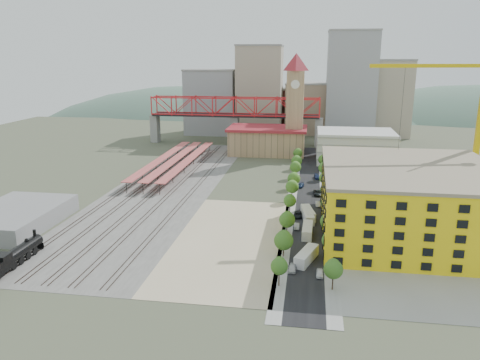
# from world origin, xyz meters

# --- Properties ---
(ground) EXTENTS (400.00, 400.00, 0.00)m
(ground) POSITION_xyz_m (0.00, 0.00, 0.00)
(ground) COLOR #474C38
(ground) RESTS_ON ground
(ballast_strip) EXTENTS (36.00, 165.00, 0.06)m
(ballast_strip) POSITION_xyz_m (-36.00, 17.50, 0.03)
(ballast_strip) COLOR #605E59
(ballast_strip) RESTS_ON ground
(dirt_lot) EXTENTS (28.00, 67.00, 0.06)m
(dirt_lot) POSITION_xyz_m (-4.00, -31.50, 0.03)
(dirt_lot) COLOR tan
(dirt_lot) RESTS_ON ground
(street_asphalt) EXTENTS (12.00, 170.00, 0.06)m
(street_asphalt) POSITION_xyz_m (16.00, 15.00, 0.03)
(street_asphalt) COLOR black
(street_asphalt) RESTS_ON ground
(sidewalk_west) EXTENTS (3.00, 170.00, 0.04)m
(sidewalk_west) POSITION_xyz_m (10.50, 15.00, 0.02)
(sidewalk_west) COLOR gray
(sidewalk_west) RESTS_ON ground
(sidewalk_east) EXTENTS (3.00, 170.00, 0.04)m
(sidewalk_east) POSITION_xyz_m (21.50, 15.00, 0.02)
(sidewalk_east) COLOR gray
(sidewalk_east) RESTS_ON ground
(construction_pad) EXTENTS (50.00, 90.00, 0.06)m
(construction_pad) POSITION_xyz_m (45.00, -20.00, 0.03)
(construction_pad) COLOR gray
(construction_pad) RESTS_ON ground
(rail_tracks) EXTENTS (26.56, 160.00, 0.18)m
(rail_tracks) POSITION_xyz_m (-37.80, 17.50, 0.15)
(rail_tracks) COLOR #382B23
(rail_tracks) RESTS_ON ground
(platform_canopies) EXTENTS (16.00, 80.00, 4.12)m
(platform_canopies) POSITION_xyz_m (-41.00, 45.00, 3.99)
(platform_canopies) COLOR #DB6354
(platform_canopies) RESTS_ON ground
(station_hall) EXTENTS (38.00, 24.00, 13.10)m
(station_hall) POSITION_xyz_m (-5.00, 82.00, 6.67)
(station_hall) COLOR tan
(station_hall) RESTS_ON ground
(clock_tower) EXTENTS (12.00, 12.00, 52.00)m
(clock_tower) POSITION_xyz_m (8.00, 79.99, 28.70)
(clock_tower) COLOR tan
(clock_tower) RESTS_ON ground
(parking_garage) EXTENTS (34.00, 26.00, 14.00)m
(parking_garage) POSITION_xyz_m (36.00, 70.00, 7.00)
(parking_garage) COLOR silver
(parking_garage) RESTS_ON ground
(truss_bridge) EXTENTS (94.00, 9.60, 25.60)m
(truss_bridge) POSITION_xyz_m (-25.00, 105.00, 18.86)
(truss_bridge) COLOR gray
(truss_bridge) RESTS_ON ground
(construction_building) EXTENTS (44.60, 50.60, 18.80)m
(construction_building) POSITION_xyz_m (42.00, -20.00, 9.41)
(construction_building) COLOR yellow
(construction_building) RESTS_ON ground
(warehouse) EXTENTS (22.00, 32.00, 5.00)m
(warehouse) POSITION_xyz_m (-66.00, -30.00, 2.50)
(warehouse) COLOR gray
(warehouse) RESTS_ON ground
(street_trees) EXTENTS (15.40, 124.40, 8.00)m
(street_trees) POSITION_xyz_m (16.00, 5.00, 0.00)
(street_trees) COLOR #2E681F
(street_trees) RESTS_ON ground
(skyline) EXTENTS (133.00, 46.00, 60.00)m
(skyline) POSITION_xyz_m (7.47, 142.31, 22.81)
(skyline) COLOR #9EA0A3
(skyline) RESTS_ON ground
(distant_hills) EXTENTS (647.00, 264.00, 227.00)m
(distant_hills) POSITION_xyz_m (45.28, 260.00, -79.54)
(distant_hills) COLOR #4C6B59
(distant_hills) RESTS_ON ground
(locomotive) EXTENTS (3.11, 23.98, 6.00)m
(locomotive) POSITION_xyz_m (-50.00, -54.97, 2.24)
(locomotive) COLOR black
(locomotive) RESTS_ON ground
(tower_crane) EXTENTS (47.28, 11.86, 51.27)m
(tower_crane) POSITION_xyz_m (63.71, 7.27, 31.64)
(tower_crane) COLOR yellow
(tower_crane) RESTS_ON ground
(site_trailer_a) EXTENTS (5.76, 10.45, 2.77)m
(site_trailer_a) POSITION_xyz_m (16.00, -42.06, 1.39)
(site_trailer_a) COLOR silver
(site_trailer_a) RESTS_ON ground
(site_trailer_b) EXTENTS (2.87, 9.96, 2.71)m
(site_trailer_b) POSITION_xyz_m (16.00, -25.20, 1.35)
(site_trailer_b) COLOR silver
(site_trailer_b) RESTS_ON ground
(site_trailer_c) EXTENTS (4.03, 9.99, 2.66)m
(site_trailer_c) POSITION_xyz_m (16.00, -13.64, 1.33)
(site_trailer_c) COLOR silver
(site_trailer_c) RESTS_ON ground
(site_trailer_d) EXTENTS (4.64, 10.32, 2.74)m
(site_trailer_d) POSITION_xyz_m (16.00, -10.79, 1.37)
(site_trailer_d) COLOR silver
(site_trailer_d) RESTS_ON ground
(car_0) EXTENTS (2.00, 4.40, 1.46)m
(car_0) POSITION_xyz_m (13.00, -47.55, 0.73)
(car_0) COLOR silver
(car_0) RESTS_ON ground
(car_1) EXTENTS (1.56, 4.22, 1.38)m
(car_1) POSITION_xyz_m (13.00, -20.56, 0.69)
(car_1) COLOR #A2A3A8
(car_1) RESTS_ON ground
(car_2) EXTENTS (2.86, 5.59, 1.51)m
(car_2) POSITION_xyz_m (13.00, -10.86, 0.76)
(car_2) COLOR black
(car_2) RESTS_ON ground
(car_3) EXTENTS (2.70, 4.97, 1.37)m
(car_3) POSITION_xyz_m (13.00, 22.42, 0.68)
(car_3) COLOR navy
(car_3) RESTS_ON ground
(car_4) EXTENTS (1.60, 3.87, 1.31)m
(car_4) POSITION_xyz_m (19.00, -49.18, 0.65)
(car_4) COLOR white
(car_4) RESTS_ON ground
(car_5) EXTENTS (1.70, 4.35, 1.41)m
(car_5) POSITION_xyz_m (19.00, 0.74, 0.71)
(car_5) COLOR #9F9FA4
(car_5) RESTS_ON ground
(car_6) EXTENTS (3.11, 5.91, 1.58)m
(car_6) POSITION_xyz_m (19.00, 12.97, 0.79)
(car_6) COLOR black
(car_6) RESTS_ON ground
(car_7) EXTENTS (2.72, 5.43, 1.51)m
(car_7) POSITION_xyz_m (19.00, 35.95, 0.76)
(car_7) COLOR navy
(car_7) RESTS_ON ground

